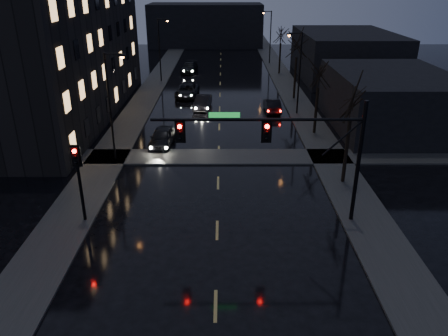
{
  "coord_description": "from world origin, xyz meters",
  "views": [
    {
      "loc": [
        0.31,
        -12.53,
        12.72
      ],
      "look_at": [
        0.38,
        9.19,
        3.2
      ],
      "focal_mm": 35.0,
      "sensor_mm": 36.0,
      "label": 1
    }
  ],
  "objects_px": {
    "oncoming_car_a": "(162,137)",
    "lead_car": "(272,105)",
    "oncoming_car_d": "(189,67)",
    "oncoming_car_c": "(187,91)",
    "oncoming_car_b": "(202,102)"
  },
  "relations": [
    {
      "from": "oncoming_car_a",
      "to": "oncoming_car_b",
      "type": "bearing_deg",
      "value": 79.36
    },
    {
      "from": "oncoming_car_b",
      "to": "lead_car",
      "type": "relative_size",
      "value": 1.0
    },
    {
      "from": "oncoming_car_d",
      "to": "oncoming_car_c",
      "type": "bearing_deg",
      "value": -81.42
    },
    {
      "from": "oncoming_car_d",
      "to": "lead_car",
      "type": "relative_size",
      "value": 1.22
    },
    {
      "from": "oncoming_car_c",
      "to": "lead_car",
      "type": "distance_m",
      "value": 11.07
    },
    {
      "from": "oncoming_car_d",
      "to": "lead_car",
      "type": "height_order",
      "value": "oncoming_car_d"
    },
    {
      "from": "oncoming_car_d",
      "to": "lead_car",
      "type": "xyz_separation_m",
      "value": [
        9.9,
        -20.15,
        -0.05
      ]
    },
    {
      "from": "oncoming_car_c",
      "to": "oncoming_car_d",
      "type": "relative_size",
      "value": 1.02
    },
    {
      "from": "oncoming_car_b",
      "to": "oncoming_car_c",
      "type": "xyz_separation_m",
      "value": [
        -1.98,
        5.05,
        0.03
      ]
    },
    {
      "from": "oncoming_car_a",
      "to": "lead_car",
      "type": "distance_m",
      "value": 14.06
    },
    {
      "from": "oncoming_car_b",
      "to": "oncoming_car_d",
      "type": "distance_m",
      "value": 19.17
    },
    {
      "from": "oncoming_car_a",
      "to": "oncoming_car_d",
      "type": "relative_size",
      "value": 0.86
    },
    {
      "from": "oncoming_car_a",
      "to": "oncoming_car_c",
      "type": "distance_m",
      "value": 16.1
    },
    {
      "from": "oncoming_car_b",
      "to": "oncoming_car_c",
      "type": "relative_size",
      "value": 0.81
    },
    {
      "from": "oncoming_car_b",
      "to": "oncoming_car_d",
      "type": "xyz_separation_m",
      "value": [
        -2.72,
        18.98,
        0.05
      ]
    }
  ]
}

